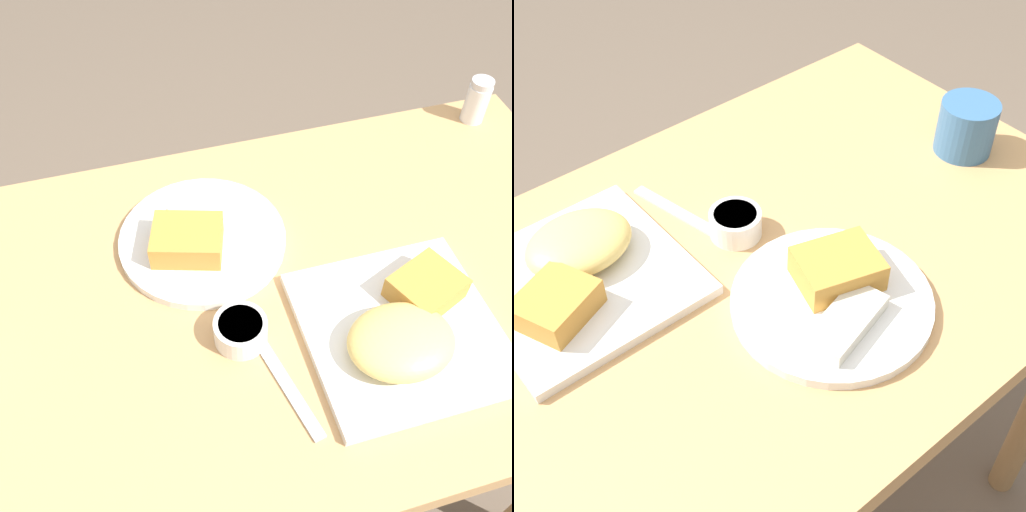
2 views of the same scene
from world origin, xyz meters
The scene contains 6 objects.
dining_table centered at (0.00, 0.00, 0.65)m, with size 1.09×0.64×0.75m.
plate_square_near centered at (0.15, -0.12, 0.77)m, with size 0.25×0.25×0.06m.
plate_oval_far centered at (-0.07, 0.11, 0.77)m, with size 0.25×0.25×0.05m.
sauce_ramekin centered at (-0.06, -0.06, 0.77)m, with size 0.07×0.07×0.04m.
butter_knife centered at (-0.02, -0.14, 0.75)m, with size 0.05×0.17×0.00m.
coffee_mug centered at (-0.44, 0.01, 0.79)m, with size 0.09×0.09×0.08m.
Camera 2 is at (0.35, 0.50, 1.41)m, focal length 50.00 mm.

